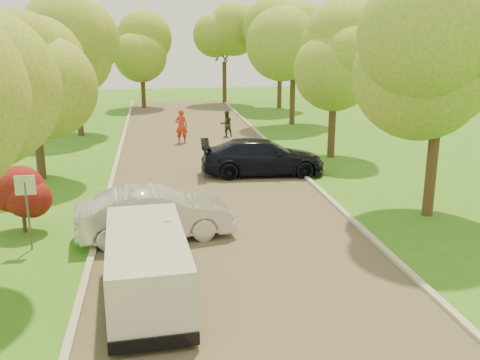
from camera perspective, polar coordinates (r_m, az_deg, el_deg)
ground at (r=12.62m, az=1.99°, el=-12.72°), size 100.00×100.00×0.00m
road at (r=19.95m, az=-2.43°, el=-1.96°), size 8.00×60.00×0.01m
curb_left at (r=19.90m, az=-14.10°, el=-2.30°), size 0.18×60.00×0.12m
curb_right at (r=20.77m, az=8.73°, el=-1.26°), size 0.18×60.00×0.12m
street_sign at (r=15.96m, az=-21.84°, el=-1.69°), size 0.55×0.06×2.17m
red_shrub at (r=17.60m, az=-22.27°, el=-1.78°), size 1.70×1.70×1.95m
tree_l_midb at (r=23.42m, az=-20.93°, el=11.06°), size 4.30×4.20×6.62m
tree_l_far at (r=33.19m, az=-16.93°, el=13.91°), size 4.92×4.80×7.79m
tree_r_mida at (r=18.40m, az=21.48°, el=13.08°), size 5.13×5.00×7.95m
tree_r_midb at (r=26.45m, az=10.52°, el=12.81°), size 4.51×4.40×7.01m
tree_r_far at (r=36.17m, az=6.15°, el=15.10°), size 5.33×5.20×8.34m
tree_bg_a at (r=41.45m, az=-18.86°, el=13.70°), size 5.12×5.00×7.72m
tree_bg_b at (r=44.17m, az=4.63°, el=14.79°), size 5.12×5.00×7.95m
tree_bg_c at (r=44.93m, az=-10.22°, el=13.95°), size 4.92×4.80×7.33m
tree_bg_d at (r=47.36m, az=-1.42°, el=14.60°), size 5.12×5.00×7.72m
minivan at (r=12.38m, az=-9.89°, el=-9.07°), size 1.98×4.51×1.65m
silver_sedan at (r=16.15m, az=-9.07°, el=-3.54°), size 4.79×2.15×1.53m
dark_sedan at (r=23.21m, az=2.42°, el=2.49°), size 5.47×2.54×1.55m
longboard at (r=13.38m, az=-7.50°, el=-10.73°), size 0.54×0.82×0.09m
skateboarder at (r=13.05m, az=-7.63°, el=-7.60°), size 1.16×0.95×1.56m
person_striped at (r=30.11m, az=-6.27°, el=5.71°), size 0.75×0.56×1.88m
person_olive at (r=31.79m, az=-1.47°, el=6.00°), size 0.87×0.75×1.55m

